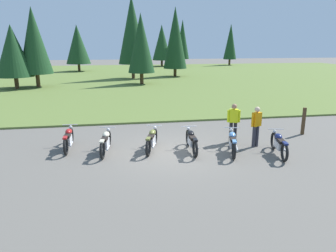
% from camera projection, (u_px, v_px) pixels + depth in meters
% --- Properties ---
extents(ground_plane, '(140.00, 140.00, 0.00)m').
position_uv_depth(ground_plane, '(171.00, 152.00, 12.46)').
color(ground_plane, '#605B54').
extents(grass_moorland, '(80.00, 44.00, 0.10)m').
position_uv_depth(grass_moorland, '(131.00, 78.00, 37.84)').
color(grass_moorland, '#5B7033').
rests_on(grass_moorland, ground).
extents(forest_treeline, '(41.85, 28.65, 9.17)m').
position_uv_depth(forest_treeline, '(101.00, 40.00, 40.17)').
color(forest_treeline, '#47331E').
rests_on(forest_treeline, ground).
extents(motorcycle_red, '(0.62, 2.10, 0.88)m').
position_uv_depth(motorcycle_red, '(69.00, 139.00, 12.71)').
color(motorcycle_red, black).
rests_on(motorcycle_red, ground).
extents(motorcycle_cream, '(0.62, 2.09, 0.88)m').
position_uv_depth(motorcycle_cream, '(106.00, 142.00, 12.29)').
color(motorcycle_cream, black).
rests_on(motorcycle_cream, ground).
extents(motorcycle_olive, '(0.85, 2.03, 0.88)m').
position_uv_depth(motorcycle_olive, '(152.00, 139.00, 12.58)').
color(motorcycle_olive, black).
rests_on(motorcycle_olive, ground).
extents(motorcycle_black, '(0.62, 2.10, 0.88)m').
position_uv_depth(motorcycle_black, '(192.00, 141.00, 12.45)').
color(motorcycle_black, black).
rests_on(motorcycle_black, ground).
extents(motorcycle_sky_blue, '(0.80, 2.05, 0.88)m').
position_uv_depth(motorcycle_sky_blue, '(232.00, 142.00, 12.26)').
color(motorcycle_sky_blue, black).
rests_on(motorcycle_sky_blue, ground).
extents(motorcycle_navy, '(0.71, 2.07, 0.88)m').
position_uv_depth(motorcycle_navy, '(279.00, 144.00, 12.04)').
color(motorcycle_navy, black).
rests_on(motorcycle_navy, ground).
extents(rider_in_hivis_vest, '(0.53, 0.31, 1.67)m').
position_uv_depth(rider_in_hivis_vest, '(234.00, 121.00, 13.48)').
color(rider_in_hivis_vest, black).
rests_on(rider_in_hivis_vest, ground).
extents(rider_near_row_end, '(0.52, 0.34, 1.67)m').
position_uv_depth(rider_near_row_end, '(256.00, 124.00, 12.87)').
color(rider_near_row_end, '#2D2D38').
rests_on(rider_near_row_end, ground).
extents(trail_marker_post, '(0.12, 0.12, 1.27)m').
position_uv_depth(trail_marker_post, '(304.00, 121.00, 14.69)').
color(trail_marker_post, '#47331E').
rests_on(trail_marker_post, ground).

